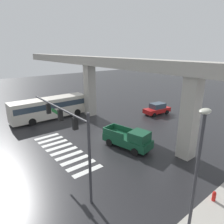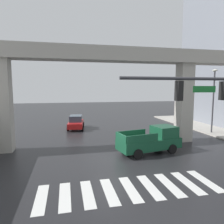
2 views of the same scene
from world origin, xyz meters
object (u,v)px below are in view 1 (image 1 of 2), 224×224
(sedan_red, at_px, (157,109))
(fire_hydrant, at_px, (214,197))
(pickup_truck, at_px, (130,139))
(street_lamp_near_corner, at_px, (198,163))
(city_bus, at_px, (50,107))
(traffic_signal_mast, at_px, (68,126))

(sedan_red, relative_size, fire_hydrant, 5.27)
(pickup_truck, xyz_separation_m, street_lamp_near_corner, (9.44, -4.71, 3.57))
(fire_hydrant, bearing_deg, sedan_red, 140.20)
(city_bus, height_order, street_lamp_near_corner, street_lamp_near_corner)
(pickup_truck, height_order, city_bus, city_bus)
(sedan_red, bearing_deg, fire_hydrant, -39.80)
(pickup_truck, xyz_separation_m, traffic_signal_mast, (1.30, -7.24, 3.57))
(city_bus, xyz_separation_m, sedan_red, (8.41, 13.72, -0.87))
(traffic_signal_mast, relative_size, fire_hydrant, 10.22)
(sedan_red, distance_m, fire_hydrant, 18.99)
(pickup_truck, relative_size, traffic_signal_mast, 0.62)
(city_bus, distance_m, traffic_signal_mast, 16.22)
(pickup_truck, xyz_separation_m, sedan_red, (-5.55, 11.17, -0.14))
(pickup_truck, distance_m, sedan_red, 12.47)
(pickup_truck, distance_m, fire_hydrant, 9.11)
(city_bus, height_order, sedan_red, city_bus)
(city_bus, bearing_deg, pickup_truck, 10.37)
(sedan_red, distance_m, traffic_signal_mast, 19.98)
(pickup_truck, relative_size, city_bus, 0.50)
(sedan_red, xyz_separation_m, street_lamp_near_corner, (14.98, -15.88, 3.70))
(sedan_red, height_order, traffic_signal_mast, traffic_signal_mast)
(city_bus, bearing_deg, sedan_red, 58.48)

